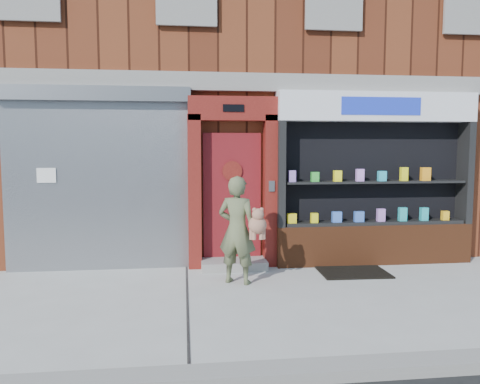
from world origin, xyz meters
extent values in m
plane|color=#9E9E99|center=(0.00, 0.00, 0.00)|extent=(80.00, 80.00, 0.00)
cube|color=gray|center=(0.00, -2.15, 0.06)|extent=(60.00, 0.30, 0.12)
cube|color=#542313|center=(0.00, 6.00, 4.00)|extent=(12.00, 8.00, 8.00)
cube|color=gray|center=(0.00, 1.92, 3.15)|extent=(12.00, 0.16, 0.30)
cube|color=gray|center=(-3.00, 1.94, 1.40)|extent=(3.00, 0.10, 2.80)
cube|color=slate|center=(-3.00, 1.88, 2.92)|extent=(3.10, 0.30, 0.24)
cube|color=white|center=(-3.80, 1.88, 1.60)|extent=(0.30, 0.01, 0.24)
cube|color=#59130F|center=(-1.40, 1.86, 1.30)|extent=(0.22, 0.28, 2.60)
cube|color=#59130F|center=(-0.10, 1.86, 1.30)|extent=(0.22, 0.28, 2.60)
cube|color=#59130F|center=(-0.75, 1.86, 2.70)|extent=(1.50, 0.28, 0.40)
cube|color=black|center=(-0.75, 1.71, 2.70)|extent=(0.35, 0.01, 0.12)
cube|color=maroon|center=(-0.75, 1.97, 1.20)|extent=(1.00, 0.06, 2.20)
cylinder|color=black|center=(-0.75, 1.93, 1.65)|extent=(0.28, 0.02, 0.28)
cylinder|color=#59130F|center=(-0.75, 1.92, 1.65)|extent=(0.34, 0.02, 0.34)
cube|color=gray|center=(-0.75, 1.70, 0.07)|extent=(1.10, 0.55, 0.15)
cube|color=slate|center=(-0.10, 1.71, 1.40)|extent=(0.10, 0.02, 0.18)
cube|color=brown|center=(1.75, 1.80, 0.35)|extent=(3.50, 0.40, 0.70)
cube|color=black|center=(0.06, 1.80, 1.60)|extent=(0.12, 0.40, 1.80)
cube|color=black|center=(3.44, 1.80, 1.60)|extent=(0.12, 0.40, 1.80)
cube|color=black|center=(1.75, 1.99, 1.60)|extent=(3.30, 0.03, 1.80)
cube|color=black|center=(1.75, 1.80, 0.73)|extent=(3.20, 0.36, 0.06)
cube|color=black|center=(1.75, 1.80, 1.45)|extent=(3.20, 0.36, 0.04)
cube|color=white|center=(1.75, 1.80, 2.75)|extent=(3.50, 0.40, 0.50)
cube|color=#1830BA|center=(1.75, 1.59, 2.75)|extent=(1.40, 0.01, 0.30)
cube|color=yellow|center=(0.25, 1.72, 0.84)|extent=(0.16, 0.09, 0.16)
cube|color=yellow|center=(0.65, 1.72, 0.84)|extent=(0.12, 0.09, 0.17)
cube|color=#3F6ED6|center=(1.05, 1.72, 0.85)|extent=(0.16, 0.09, 0.18)
cube|color=blue|center=(1.45, 1.72, 0.85)|extent=(0.16, 0.09, 0.18)
cube|color=#B075D4|center=(1.85, 1.72, 0.87)|extent=(0.13, 0.09, 0.22)
cube|color=#23AAB1|center=(2.25, 1.72, 0.88)|extent=(0.13, 0.09, 0.24)
cube|color=#23A6B0|center=(2.65, 1.72, 0.88)|extent=(0.13, 0.09, 0.23)
cube|color=yellow|center=(3.05, 1.72, 0.84)|extent=(0.11, 0.09, 0.16)
cube|color=#9D76D5|center=(0.25, 1.72, 1.57)|extent=(0.12, 0.09, 0.19)
cube|color=green|center=(0.65, 1.72, 1.55)|extent=(0.13, 0.09, 0.16)
cube|color=#FFF31A|center=(1.05, 1.72, 1.56)|extent=(0.13, 0.09, 0.19)
cube|color=#CE8BFA|center=(1.45, 1.72, 1.58)|extent=(0.13, 0.09, 0.21)
cube|color=#29AECD|center=(1.85, 1.72, 1.56)|extent=(0.14, 0.09, 0.17)
cube|color=yellow|center=(2.25, 1.72, 1.59)|extent=(0.12, 0.09, 0.24)
cube|color=orange|center=(2.65, 1.72, 1.59)|extent=(0.16, 0.09, 0.23)
imported|color=#565E3D|center=(-0.79, 0.86, 0.82)|extent=(0.71, 0.62, 1.63)
sphere|color=#905F48|center=(-0.51, 0.68, 0.92)|extent=(0.27, 0.27, 0.27)
sphere|color=#905F48|center=(-0.51, 0.64, 1.08)|extent=(0.18, 0.18, 0.18)
sphere|color=#905F48|center=(-0.56, 0.64, 1.15)|extent=(0.06, 0.06, 0.06)
sphere|color=#905F48|center=(-0.45, 0.64, 1.15)|extent=(0.06, 0.06, 0.06)
cylinder|color=#905F48|center=(-0.60, 0.68, 0.78)|extent=(0.06, 0.06, 0.16)
cylinder|color=#905F48|center=(-0.42, 0.68, 0.78)|extent=(0.06, 0.06, 0.16)
cylinder|color=#905F48|center=(-0.56, 0.66, 0.78)|extent=(0.06, 0.06, 0.16)
cylinder|color=#905F48|center=(-0.45, 0.66, 0.78)|extent=(0.06, 0.06, 0.16)
cube|color=black|center=(1.17, 1.17, 0.01)|extent=(1.12, 0.80, 0.03)
camera|label=1|loc=(-1.58, -6.04, 2.05)|focal=35.00mm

